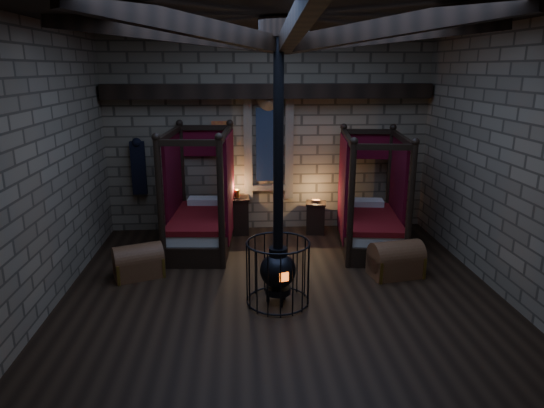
{
  "coord_description": "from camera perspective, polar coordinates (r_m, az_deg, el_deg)",
  "views": [
    {
      "loc": [
        -0.64,
        -7.01,
        3.53
      ],
      "look_at": [
        -0.12,
        0.6,
        1.37
      ],
      "focal_mm": 32.0,
      "sensor_mm": 36.0,
      "label": 1
    }
  ],
  "objects": [
    {
      "name": "room",
      "position": [
        7.14,
        1.31,
        17.49
      ],
      "size": [
        7.02,
        7.02,
        4.29
      ],
      "color": "black",
      "rests_on": "ground"
    },
    {
      "name": "bed_left",
      "position": [
        9.9,
        -8.31,
        -1.71
      ],
      "size": [
        1.34,
        2.33,
        2.35
      ],
      "rotation": [
        0.0,
        0.0,
        -0.07
      ],
      "color": "black",
      "rests_on": "ground"
    },
    {
      "name": "bed_right",
      "position": [
        9.98,
        11.45,
        -1.84
      ],
      "size": [
        1.41,
        2.3,
        2.27
      ],
      "rotation": [
        0.0,
        0.0,
        -0.13
      ],
      "color": "black",
      "rests_on": "ground"
    },
    {
      "name": "trunk_left",
      "position": [
        8.79,
        -15.44,
        -6.61
      ],
      "size": [
        0.94,
        0.78,
        0.6
      ],
      "rotation": [
        0.0,
        0.0,
        0.37
      ],
      "color": "brown",
      "rests_on": "ground"
    },
    {
      "name": "trunk_right",
      "position": [
        8.78,
        14.37,
        -6.42
      ],
      "size": [
        0.96,
        0.71,
        0.64
      ],
      "rotation": [
        0.0,
        0.0,
        0.19
      ],
      "color": "brown",
      "rests_on": "ground"
    },
    {
      "name": "nightstand_left",
      "position": [
        10.61,
        -4.08,
        -1.29
      ],
      "size": [
        0.52,
        0.5,
        1.0
      ],
      "rotation": [
        0.0,
        0.0,
        0.03
      ],
      "color": "black",
      "rests_on": "ground"
    },
    {
      "name": "nightstand_right",
      "position": [
        10.67,
        5.15,
        -1.58
      ],
      "size": [
        0.5,
        0.48,
        0.76
      ],
      "rotation": [
        0.0,
        0.0,
        -0.17
      ],
      "color": "black",
      "rests_on": "ground"
    },
    {
      "name": "stove",
      "position": [
        7.44,
        0.71,
        -7.31
      ],
      "size": [
        0.98,
        0.98,
        4.05
      ],
      "rotation": [
        0.0,
        0.0,
        0.27
      ],
      "color": "black",
      "rests_on": "ground"
    }
  ]
}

